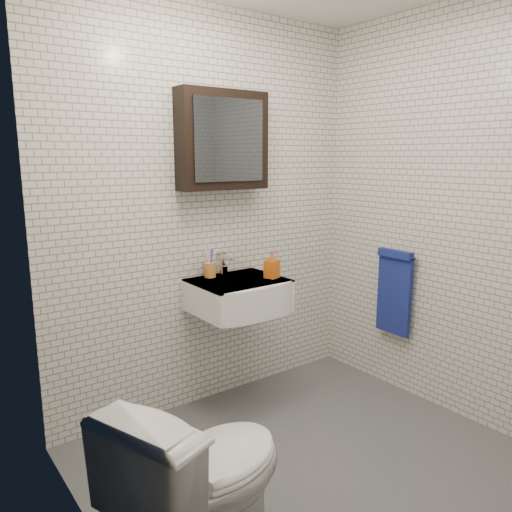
% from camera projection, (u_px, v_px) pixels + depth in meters
% --- Properties ---
extents(ground, '(2.20, 2.00, 0.01)m').
position_uv_depth(ground, '(315.00, 465.00, 2.63)').
color(ground, '#484B4F').
rests_on(ground, ground).
extents(room_shell, '(2.22, 2.02, 2.51)m').
position_uv_depth(room_shell, '(322.00, 186.00, 2.35)').
color(room_shell, silver).
rests_on(room_shell, ground).
extents(washbasin, '(0.55, 0.50, 0.20)m').
position_uv_depth(washbasin, '(242.00, 296.00, 3.09)').
color(washbasin, white).
rests_on(washbasin, room_shell).
extents(faucet, '(0.06, 0.20, 0.15)m').
position_uv_depth(faucet, '(224.00, 265.00, 3.21)').
color(faucet, silver).
rests_on(faucet, washbasin).
extents(mirror_cabinet, '(0.60, 0.15, 0.60)m').
position_uv_depth(mirror_cabinet, '(223.00, 140.00, 3.06)').
color(mirror_cabinet, black).
rests_on(mirror_cabinet, room_shell).
extents(towel_rail, '(0.09, 0.30, 0.58)m').
position_uv_depth(towel_rail, '(394.00, 289.00, 3.38)').
color(towel_rail, silver).
rests_on(towel_rail, room_shell).
extents(toothbrush_cup, '(0.09, 0.09, 0.20)m').
position_uv_depth(toothbrush_cup, '(210.00, 269.00, 3.16)').
color(toothbrush_cup, orange).
rests_on(toothbrush_cup, washbasin).
extents(soap_bottle, '(0.10, 0.10, 0.17)m').
position_uv_depth(soap_bottle, '(272.00, 265.00, 3.13)').
color(soap_bottle, orange).
rests_on(soap_bottle, washbasin).
extents(toilet, '(0.86, 0.66, 0.78)m').
position_uv_depth(toilet, '(205.00, 480.00, 1.91)').
color(toilet, white).
rests_on(toilet, ground).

